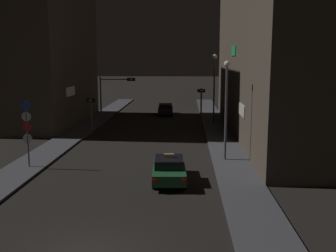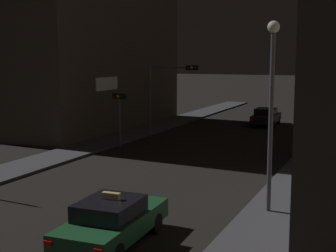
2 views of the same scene
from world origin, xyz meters
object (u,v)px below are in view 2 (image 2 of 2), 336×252
(traffic_light_overhead, at_px, (168,85))
(traffic_light_left_kerb, at_px, (119,108))
(taxi, at_px, (112,221))
(street_lamp_near_block, at_px, (272,94))
(far_car, at_px, (266,116))
(street_lamp_far_block, at_px, (330,64))
(traffic_light_right_kerb, at_px, (301,102))

(traffic_light_overhead, height_order, traffic_light_left_kerb, traffic_light_overhead)
(taxi, distance_m, street_lamp_near_block, 6.95)
(far_car, height_order, traffic_light_overhead, traffic_light_overhead)
(traffic_light_left_kerb, height_order, street_lamp_far_block, street_lamp_far_block)
(traffic_light_overhead, relative_size, traffic_light_left_kerb, 1.49)
(taxi, bearing_deg, street_lamp_far_block, 79.30)
(taxi, xyz_separation_m, traffic_light_left_kerb, (-7.76, 14.04, 1.74))
(traffic_light_left_kerb, height_order, street_lamp_near_block, street_lamp_near_block)
(taxi, height_order, street_lamp_near_block, street_lamp_near_block)
(traffic_light_left_kerb, bearing_deg, street_lamp_far_block, 29.84)
(far_car, height_order, street_lamp_near_block, street_lamp_near_block)
(traffic_light_left_kerb, bearing_deg, far_car, 65.33)
(street_lamp_near_block, bearing_deg, taxi, -127.32)
(traffic_light_overhead, bearing_deg, traffic_light_left_kerb, -107.60)
(far_car, height_order, street_lamp_far_block, street_lamp_far_block)
(far_car, height_order, traffic_light_right_kerb, traffic_light_right_kerb)
(traffic_light_overhead, xyz_separation_m, traffic_light_right_kerb, (8.89, 0.31, -0.87))
(traffic_light_left_kerb, bearing_deg, traffic_light_right_kerb, 24.17)
(traffic_light_overhead, distance_m, street_lamp_far_block, 10.70)
(street_lamp_far_block, bearing_deg, taxi, -100.70)
(traffic_light_right_kerb, bearing_deg, street_lamp_far_block, 55.77)
(taxi, relative_size, street_lamp_far_block, 0.62)
(taxi, relative_size, traffic_light_right_kerb, 1.14)
(traffic_light_left_kerb, xyz_separation_m, street_lamp_near_block, (11.38, -9.30, 1.82))
(taxi, height_order, far_car, taxi)
(street_lamp_near_block, xyz_separation_m, street_lamp_far_block, (0.30, 16.00, 0.85))
(taxi, relative_size, traffic_light_overhead, 0.88)
(far_car, bearing_deg, taxi, -86.65)
(taxi, bearing_deg, traffic_light_right_kerb, 82.38)
(traffic_light_right_kerb, bearing_deg, taxi, -97.62)
(taxi, xyz_separation_m, far_car, (-1.60, 27.44, -0.00))
(traffic_light_overhead, xyz_separation_m, street_lamp_near_block, (10.02, -13.58, 0.60))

